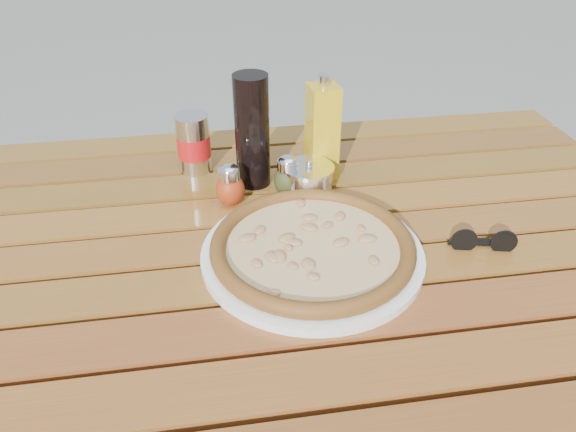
{
  "coord_description": "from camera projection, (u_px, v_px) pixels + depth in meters",
  "views": [
    {
      "loc": [
        -0.12,
        -0.77,
        1.31
      ],
      "look_at": [
        0.0,
        0.02,
        0.78
      ],
      "focal_mm": 35.0,
      "sensor_mm": 36.0,
      "label": 1
    }
  ],
  "objects": [
    {
      "name": "dark_bottle",
      "position": [
        252.0,
        132.0,
        1.06
      ],
      "size": [
        0.08,
        0.08,
        0.22
      ],
      "primitive_type": "cylinder",
      "rotation": [
        0.0,
        0.0,
        0.34
      ],
      "color": "black",
      "rests_on": "table"
    },
    {
      "name": "sunglasses",
      "position": [
        483.0,
        242.0,
        0.92
      ],
      "size": [
        0.11,
        0.04,
        0.04
      ],
      "rotation": [
        0.0,
        0.0,
        -0.21
      ],
      "color": "black",
      "rests_on": "table"
    },
    {
      "name": "soda_can",
      "position": [
        194.0,
        144.0,
        1.13
      ],
      "size": [
        0.08,
        0.08,
        0.12
      ],
      "rotation": [
        0.0,
        0.0,
        -0.17
      ],
      "color": "silver",
      "rests_on": "table"
    },
    {
      "name": "plate",
      "position": [
        312.0,
        254.0,
        0.91
      ],
      "size": [
        0.45,
        0.45,
        0.01
      ],
      "primitive_type": "cylinder",
      "rotation": [
        0.0,
        0.0,
        0.29
      ],
      "color": "white",
      "rests_on": "table"
    },
    {
      "name": "oregano_shaker",
      "position": [
        288.0,
        176.0,
        1.06
      ],
      "size": [
        0.07,
        0.07,
        0.08
      ],
      "rotation": [
        0.0,
        0.0,
        -0.41
      ],
      "color": "#3D441B",
      "rests_on": "table"
    },
    {
      "name": "pepper_shaker",
      "position": [
        230.0,
        186.0,
        1.03
      ],
      "size": [
        0.07,
        0.07,
        0.08
      ],
      "rotation": [
        0.0,
        0.0,
        0.43
      ],
      "color": "#AC3613",
      "rests_on": "table"
    },
    {
      "name": "pizza",
      "position": [
        313.0,
        246.0,
        0.9
      ],
      "size": [
        0.43,
        0.43,
        0.03
      ],
      "rotation": [
        0.0,
        0.0,
        0.4
      ],
      "color": "beige",
      "rests_on": "plate"
    },
    {
      "name": "table",
      "position": [
        290.0,
        271.0,
        1.0
      ],
      "size": [
        1.4,
        0.9,
        0.75
      ],
      "color": "#361D0C",
      "rests_on": "ground"
    },
    {
      "name": "parmesan_tin",
      "position": [
        309.0,
        180.0,
        1.06
      ],
      "size": [
        0.11,
        0.11,
        0.07
      ],
      "rotation": [
        0.0,
        0.0,
        -0.22
      ],
      "color": "silver",
      "rests_on": "table"
    },
    {
      "name": "olive_oil_cruet",
      "position": [
        322.0,
        132.0,
        1.09
      ],
      "size": [
        0.06,
        0.06,
        0.21
      ],
      "rotation": [
        0.0,
        0.0,
        0.13
      ],
      "color": "gold",
      "rests_on": "table"
    }
  ]
}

